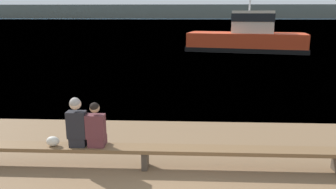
{
  "coord_description": "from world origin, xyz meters",
  "views": [
    {
      "loc": [
        0.18,
        -3.59,
        3.09
      ],
      "look_at": [
        -0.24,
        5.54,
        0.8
      ],
      "focal_mm": 35.0,
      "sensor_mm": 36.0,
      "label": 1
    }
  ],
  "objects_px": {
    "shopping_bag": "(53,141)",
    "person_left": "(77,124)",
    "tugboat_red": "(247,38)",
    "person_right": "(96,127)",
    "bench_main": "(145,150)"
  },
  "relations": [
    {
      "from": "person_right",
      "to": "tugboat_red",
      "type": "relative_size",
      "value": 0.09
    },
    {
      "from": "bench_main",
      "to": "person_right",
      "type": "bearing_deg",
      "value": 179.91
    },
    {
      "from": "person_left",
      "to": "tugboat_red",
      "type": "relative_size",
      "value": 0.1
    },
    {
      "from": "bench_main",
      "to": "tugboat_red",
      "type": "height_order",
      "value": "tugboat_red"
    },
    {
      "from": "tugboat_red",
      "to": "person_right",
      "type": "bearing_deg",
      "value": 174.46
    },
    {
      "from": "bench_main",
      "to": "person_left",
      "type": "bearing_deg",
      "value": -179.9
    },
    {
      "from": "shopping_bag",
      "to": "tugboat_red",
      "type": "xyz_separation_m",
      "value": [
        7.91,
        21.47,
        0.47
      ]
    },
    {
      "from": "person_left",
      "to": "tugboat_red",
      "type": "xyz_separation_m",
      "value": [
        7.39,
        21.44,
        0.1
      ]
    },
    {
      "from": "tugboat_red",
      "to": "shopping_bag",
      "type": "bearing_deg",
      "value": 172.35
    },
    {
      "from": "tugboat_red",
      "to": "bench_main",
      "type": "bearing_deg",
      "value": 176.86
    },
    {
      "from": "person_left",
      "to": "tugboat_red",
      "type": "distance_m",
      "value": 22.68
    },
    {
      "from": "bench_main",
      "to": "shopping_bag",
      "type": "relative_size",
      "value": 31.01
    },
    {
      "from": "shopping_bag",
      "to": "person_left",
      "type": "bearing_deg",
      "value": 2.97
    },
    {
      "from": "bench_main",
      "to": "person_left",
      "type": "distance_m",
      "value": 1.47
    },
    {
      "from": "person_right",
      "to": "shopping_bag",
      "type": "relative_size",
      "value": 3.47
    }
  ]
}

